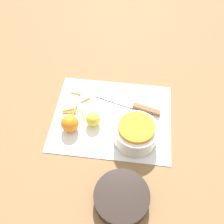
# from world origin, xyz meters

# --- Properties ---
(ground_plane) EXTENTS (4.00, 4.00, 0.00)m
(ground_plane) POSITION_xyz_m (0.00, 0.00, 0.00)
(ground_plane) COLOR olive
(cutting_board) EXTENTS (0.46, 0.37, 0.01)m
(cutting_board) POSITION_xyz_m (0.00, 0.00, 0.00)
(cutting_board) COLOR silver
(cutting_board) RESTS_ON ground_plane
(bowl_speckled) EXTENTS (0.16, 0.16, 0.09)m
(bowl_speckled) POSITION_xyz_m (-0.10, 0.09, 0.05)
(bowl_speckled) COLOR silver
(bowl_speckled) RESTS_ON cutting_board
(bowl_dark) EXTENTS (0.18, 0.18, 0.05)m
(bowl_dark) POSITION_xyz_m (-0.07, 0.32, 0.02)
(bowl_dark) COLOR black
(bowl_dark) RESTS_ON ground_plane
(knife) EXTENTS (0.27, 0.09, 0.02)m
(knife) POSITION_xyz_m (-0.10, -0.05, 0.01)
(knife) COLOR brown
(knife) RESTS_ON cutting_board
(orange_left) EXTENTS (0.07, 0.07, 0.07)m
(orange_left) POSITION_xyz_m (0.15, 0.07, 0.04)
(orange_left) COLOR orange
(orange_left) RESTS_ON cutting_board
(lemon) EXTENTS (0.06, 0.06, 0.06)m
(lemon) POSITION_xyz_m (0.07, 0.04, 0.03)
(lemon) COLOR gold
(lemon) RESTS_ON cutting_board
(peel_pile) EXTENTS (0.10, 0.14, 0.01)m
(peel_pile) POSITION_xyz_m (0.15, -0.02, 0.01)
(peel_pile) COLOR orange
(peel_pile) RESTS_ON cutting_board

